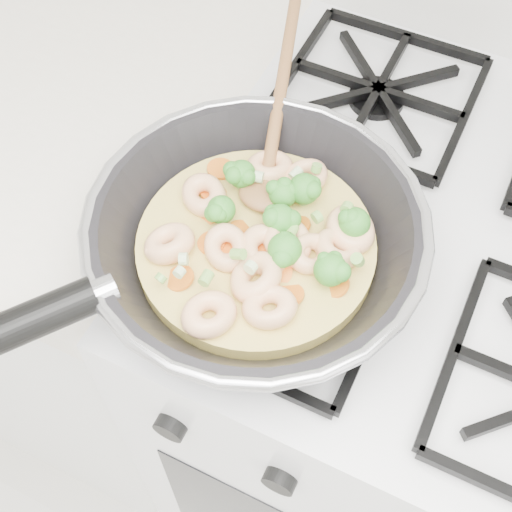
% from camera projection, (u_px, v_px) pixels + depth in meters
% --- Properties ---
extents(stove, '(0.60, 0.60, 0.92)m').
position_uv_depth(stove, '(391.00, 385.00, 1.14)').
color(stove, white).
rests_on(stove, ground).
extents(skillet, '(0.40, 0.60, 0.10)m').
position_uv_depth(skillet, '(253.00, 240.00, 0.69)').
color(skillet, black).
rests_on(skillet, stove).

